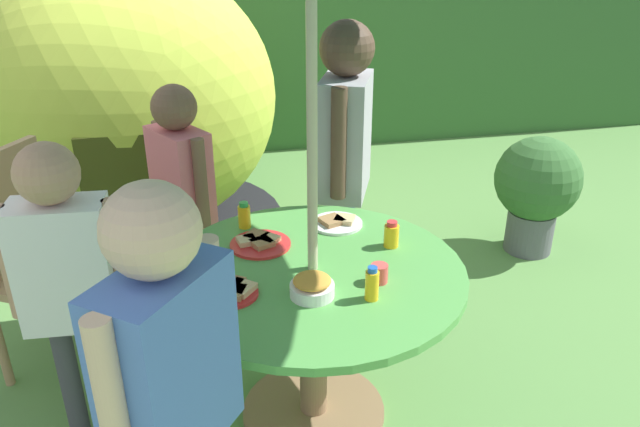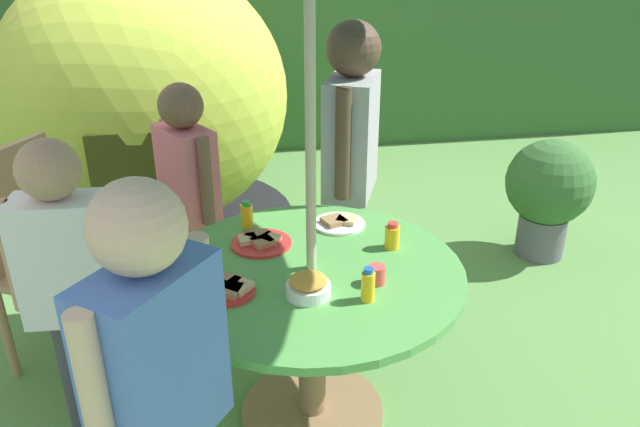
{
  "view_description": "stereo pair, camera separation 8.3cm",
  "coord_description": "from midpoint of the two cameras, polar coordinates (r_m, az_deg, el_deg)",
  "views": [
    {
      "loc": [
        -0.38,
        -1.87,
        1.8
      ],
      "look_at": [
        0.05,
        0.12,
        0.84
      ],
      "focal_mm": 34.17,
      "sensor_mm": 36.0,
      "label": 1
    },
    {
      "loc": [
        -0.3,
        -1.89,
        1.8
      ],
      "look_at": [
        0.05,
        0.12,
        0.84
      ],
      "focal_mm": 34.17,
      "sensor_mm": 36.0,
      "label": 2
    }
  ],
  "objects": [
    {
      "name": "juice_bottle_far_left",
      "position": [
        2.01,
        5.71,
        -6.72
      ],
      "size": [
        0.05,
        0.05,
        0.12
      ],
      "color": "yellow",
      "rests_on": "garden_table"
    },
    {
      "name": "plate_back_edge",
      "position": [
        2.37,
        -4.59,
        -2.62
      ],
      "size": [
        0.24,
        0.24,
        0.03
      ],
      "color": "red",
      "rests_on": "garden_table"
    },
    {
      "name": "child_in_blue_shirt",
      "position": [
        1.57,
        -13.61,
        -13.19
      ],
      "size": [
        0.36,
        0.39,
        1.32
      ],
      "rotation": [
        0.0,
        0.0,
        0.92
      ],
      "color": "#3F3F47",
      "rests_on": "ground_plane"
    },
    {
      "name": "hedge_backdrop",
      "position": [
        5.57,
        -6.5,
        15.29
      ],
      "size": [
        9.0,
        0.7,
        1.72
      ],
      "primitive_type": "cube",
      "color": "#33602D",
      "rests_on": "ground_plane"
    },
    {
      "name": "wooden_chair",
      "position": [
        2.83,
        -23.25,
        -3.03
      ],
      "size": [
        0.64,
        0.62,
        1.0
      ],
      "rotation": [
        0.0,
        0.0,
        1.07
      ],
      "color": "tan",
      "rests_on": "ground_plane"
    },
    {
      "name": "cup_near",
      "position": [
        2.12,
        6.48,
        -5.72
      ],
      "size": [
        0.06,
        0.06,
        0.07
      ],
      "primitive_type": "cylinder",
      "color": "#E04C47",
      "rests_on": "garden_table"
    },
    {
      "name": "child_in_grey_shirt",
      "position": [
        2.84,
        3.8,
        7.2
      ],
      "size": [
        0.34,
        0.46,
        1.45
      ],
      "rotation": [
        0.0,
        0.0,
        -1.96
      ],
      "color": "navy",
      "rests_on": "ground_plane"
    },
    {
      "name": "child_in_white_shirt",
      "position": [
        2.25,
        -21.66,
        -4.09
      ],
      "size": [
        0.41,
        0.2,
        1.2
      ],
      "rotation": [
        0.0,
        0.0,
        -0.07
      ],
      "color": "#3F3F47",
      "rests_on": "ground_plane"
    },
    {
      "name": "snack_bowl",
      "position": [
        2.04,
        0.08,
        -6.83
      ],
      "size": [
        0.15,
        0.15,
        0.08
      ],
      "color": "white",
      "rests_on": "garden_table"
    },
    {
      "name": "dome_tent",
      "position": [
        4.01,
        -15.51,
        10.35
      ],
      "size": [
        1.83,
        1.83,
        1.69
      ],
      "rotation": [
        0.0,
        0.0,
        0.01
      ],
      "color": "#B2C63F",
      "rests_on": "ground_plane"
    },
    {
      "name": "garden_table",
      "position": [
        2.3,
        0.27,
        -8.99
      ],
      "size": [
        1.11,
        1.11,
        0.68
      ],
      "color": "brown",
      "rests_on": "ground_plane"
    },
    {
      "name": "potted_plant",
      "position": [
        3.79,
        21.2,
        2.07
      ],
      "size": [
        0.5,
        0.5,
        0.72
      ],
      "color": "#595960",
      "rests_on": "ground_plane"
    },
    {
      "name": "juice_bottle_near_left",
      "position": [
        2.15,
        -12.04,
        -4.86
      ],
      "size": [
        0.04,
        0.04,
        0.12
      ],
      "color": "yellow",
      "rests_on": "garden_table"
    },
    {
      "name": "plate_mid_right",
      "position": [
        2.52,
        2.76,
        -0.86
      ],
      "size": [
        0.21,
        0.21,
        0.03
      ],
      "color": "white",
      "rests_on": "garden_table"
    },
    {
      "name": "juice_bottle_near_right",
      "position": [
        2.35,
        7.79,
        -2.13
      ],
      "size": [
        0.06,
        0.06,
        0.11
      ],
      "color": "yellow",
      "rests_on": "garden_table"
    },
    {
      "name": "plate_far_right",
      "position": [
        2.08,
        -7.44,
        -6.98
      ],
      "size": [
        0.19,
        0.19,
        0.03
      ],
      "color": "red",
      "rests_on": "garden_table"
    },
    {
      "name": "child_in_pink_shirt",
      "position": [
        2.88,
        -11.49,
        3.51
      ],
      "size": [
        0.3,
        0.36,
        1.19
      ],
      "rotation": [
        0.0,
        0.0,
        -1.06
      ],
      "color": "navy",
      "rests_on": "ground_plane"
    },
    {
      "name": "juice_bottle_center_front",
      "position": [
        2.51,
        -5.93,
        -0.09
      ],
      "size": [
        0.05,
        0.05,
        0.11
      ],
      "color": "yellow",
      "rests_on": "garden_table"
    },
    {
      "name": "ground_plane",
      "position": [
        2.63,
        0.25,
        -18.33
      ],
      "size": [
        10.0,
        10.0,
        0.02
      ],
      "primitive_type": "cube",
      "color": "#548442"
    }
  ]
}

